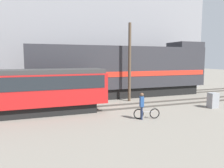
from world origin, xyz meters
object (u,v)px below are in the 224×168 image
Objects in this scene: bicycle at (147,114)px; freight_locomotive at (123,71)px; person at (142,103)px; streetcar at (11,90)px; utility_pole_left at (130,63)px; signal_box at (213,100)px.

freight_locomotive is at bearing 77.55° from bicycle.
person is at bearing -104.97° from freight_locomotive.
bicycle is at bearing -23.63° from streetcar.
signal_box is at bearing -44.19° from utility_pole_left.
utility_pole_left reaches higher than signal_box.
person is (7.83, -3.65, -0.75)m from streetcar.
bicycle is at bearing 7.21° from person.
utility_pole_left reaches higher than bicycle.
utility_pole_left reaches higher than freight_locomotive.
freight_locomotive is 8.84m from signal_box.
streetcar reaches higher than signal_box.
bicycle is at bearing -171.09° from signal_box.
freight_locomotive is at bearing 123.05° from signal_box.
bicycle is at bearing -103.96° from utility_pole_left.
utility_pole_left is at bearing -98.52° from freight_locomotive.
bicycle is 1.41× the size of signal_box.
bicycle is (8.23, -3.60, -1.46)m from streetcar.
signal_box is (4.69, -7.20, -2.06)m from freight_locomotive.
utility_pole_left is (-0.35, -2.31, 0.87)m from freight_locomotive.
person reaches higher than signal_box.
signal_box reaches higher than bicycle.
streetcar is at bearing 155.01° from person.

